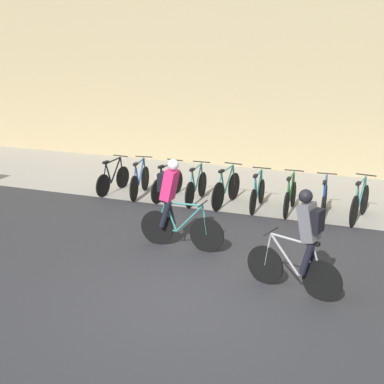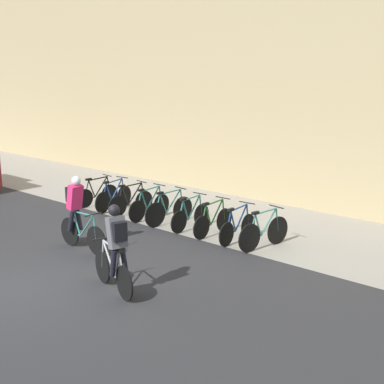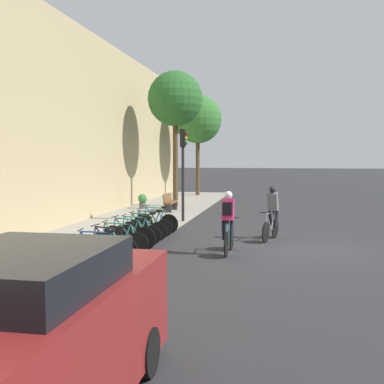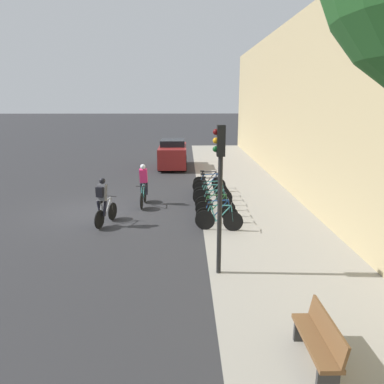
% 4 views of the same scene
% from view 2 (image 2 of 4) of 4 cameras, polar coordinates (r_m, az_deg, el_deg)
% --- Properties ---
extents(ground, '(200.00, 200.00, 0.00)m').
position_cam_2_polar(ground, '(11.36, -16.90, -9.55)').
color(ground, '#2B2B2D').
extents(kerb_strip, '(44.00, 4.50, 0.01)m').
position_cam_2_polar(kerb_strip, '(15.71, 4.43, -2.73)').
color(kerb_strip, gray).
rests_on(kerb_strip, ground).
extents(building_facade, '(44.00, 0.60, 8.26)m').
position_cam_2_polar(building_facade, '(17.24, 9.92, 12.40)').
color(building_facade, tan).
rests_on(building_facade, ground).
extents(cyclist_pink, '(1.77, 0.46, 1.79)m').
position_cam_2_polar(cyclist_pink, '(13.04, -12.13, -1.97)').
color(cyclist_pink, black).
rests_on(cyclist_pink, ground).
extents(cyclist_grey, '(1.64, 0.61, 1.78)m').
position_cam_2_polar(cyclist_grey, '(10.29, -8.14, -5.85)').
color(cyclist_grey, black).
rests_on(cyclist_grey, ground).
extents(parked_bike_0, '(0.46, 1.56, 0.94)m').
position_cam_2_polar(parked_bike_0, '(17.25, -10.07, -0.19)').
color(parked_bike_0, black).
rests_on(parked_bike_0, ground).
extents(parked_bike_1, '(0.46, 1.66, 0.96)m').
position_cam_2_polar(parked_bike_1, '(16.64, -8.37, -0.54)').
color(parked_bike_1, black).
rests_on(parked_bike_1, ground).
extents(parked_bike_2, '(0.46, 1.60, 0.95)m').
position_cam_2_polar(parked_bike_2, '(16.06, -6.54, -1.01)').
color(parked_bike_2, black).
rests_on(parked_bike_2, ground).
extents(parked_bike_3, '(0.46, 1.66, 0.96)m').
position_cam_2_polar(parked_bike_3, '(15.50, -4.57, -1.46)').
color(parked_bike_3, black).
rests_on(parked_bike_3, ground).
extents(parked_bike_4, '(0.46, 1.71, 0.98)m').
position_cam_2_polar(parked_bike_4, '(14.95, -2.46, -1.89)').
color(parked_bike_4, black).
rests_on(parked_bike_4, ground).
extents(parked_bike_5, '(0.46, 1.56, 0.94)m').
position_cam_2_polar(parked_bike_5, '(14.44, -0.18, -2.55)').
color(parked_bike_5, black).
rests_on(parked_bike_5, ground).
extents(parked_bike_6, '(0.46, 1.58, 0.95)m').
position_cam_2_polar(parked_bike_6, '(13.94, 2.26, -3.11)').
color(parked_bike_6, black).
rests_on(parked_bike_6, ground).
extents(parked_bike_7, '(0.46, 1.59, 0.94)m').
position_cam_2_polar(parked_bike_7, '(13.48, 4.87, -3.73)').
color(parked_bike_7, black).
rests_on(parked_bike_7, ground).
extents(parked_bike_8, '(0.46, 1.67, 0.99)m').
position_cam_2_polar(parked_bike_8, '(13.04, 7.67, -4.24)').
color(parked_bike_8, black).
rests_on(parked_bike_8, ground).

